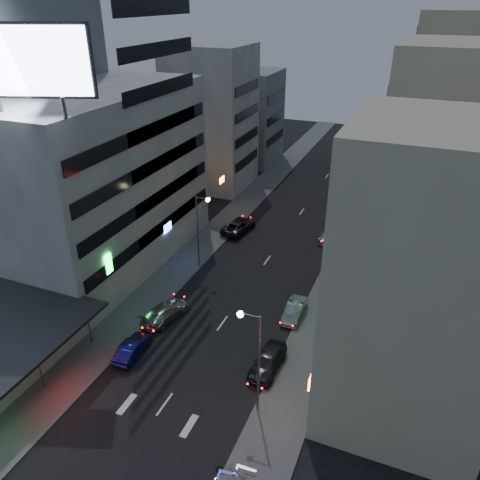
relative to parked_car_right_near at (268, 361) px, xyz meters
The scene contains 25 objects.
ground 11.57m from the parked_car_right_near, 119.03° to the right, with size 180.00×180.00×0.00m, color black.
sidewalk_left 24.12m from the parked_car_right_near, 124.34° to the left, with size 4.00×120.00×0.12m, color #4C4C4F.
sidewalk_right 20.07m from the parked_car_right_near, 83.13° to the left, with size 4.00×120.00×0.12m, color #4C4C4F.
white_building 26.00m from the parked_car_right_near, 156.33° to the left, with size 14.00×24.00×18.00m, color silver.
grey_tower 37.78m from the parked_car_right_near, 157.78° to the left, with size 10.00×14.00×34.00m, color gray.
shophouse_near 13.16m from the parked_car_right_near, ahead, with size 10.00×11.00×20.00m, color #BFB896.
shophouse_mid 17.08m from the parked_car_right_near, 50.26° to the left, with size 11.00×12.00×16.00m, color gray.
shophouse_far 28.51m from the parked_car_right_near, 69.32° to the left, with size 10.00×14.00×22.00m, color #BFB896.
far_left_a 41.81m from the parked_car_right_near, 121.15° to the left, with size 11.00×10.00×20.00m, color silver.
far_left_b 52.98m from the parked_car_right_near, 114.27° to the left, with size 12.00×10.00×15.00m, color gray.
far_right_a 41.93m from the parked_car_right_near, 76.07° to the left, with size 11.00×12.00×18.00m, color gray.
far_right_b 56.03m from the parked_car_right_near, 79.08° to the left, with size 12.00×12.00×24.00m, color #BFB896.
billboard 27.94m from the parked_car_right_near, behind, with size 9.52×3.75×6.20m.
street_lamp_right_near 6.13m from the parked_car_right_near, 85.76° to the right, with size 1.60×0.44×8.02m.
street_lamp_left 17.17m from the parked_car_right_near, 134.01° to the left, with size 1.60×0.44×8.02m.
street_lamp_right_far 30.25m from the parked_car_right_near, 89.42° to the left, with size 1.60×0.44×8.02m.
parked_car_right_near is the anchor object (origin of this frame).
parked_car_right_mid 7.28m from the parked_car_right_near, 90.00° to the left, with size 1.45×4.17×1.37m, color #95979D.
parked_car_left 24.04m from the parked_car_right_near, 117.76° to the left, with size 2.50×5.42×1.51m, color #242529.
parked_car_right_far 23.33m from the parked_car_right_near, 90.73° to the left, with size 1.91×4.71×1.37m, color gray.
road_car_blue 10.90m from the parked_car_right_near, 166.50° to the right, with size 1.42×4.06×1.34m, color navy.
road_car_silver 10.92m from the parked_car_right_near, 166.12° to the left, with size 2.06×5.06×1.47m, color #AAAEB3.
scooter_blue 9.31m from the parked_car_right_near, 81.29° to the right, with size 1.83×0.61×1.12m, color navy, non-canonical shape.
scooter_black_b 9.39m from the parked_car_right_near, 78.04° to the right, with size 2.06×0.69×1.26m, color black, non-canonical shape.
scooter_silver_b 8.85m from the parked_car_right_near, 74.68° to the right, with size 1.90×0.63×1.16m, color #A8AAB0, non-canonical shape.
Camera 1 is at (14.04, -16.12, 25.77)m, focal length 35.00 mm.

